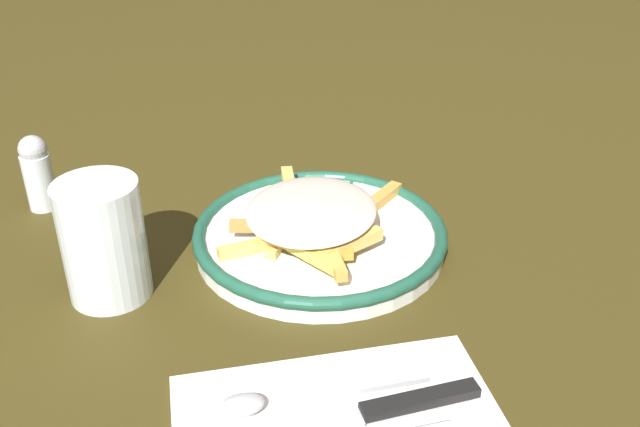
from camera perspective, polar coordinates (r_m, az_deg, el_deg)
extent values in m
plane|color=#3D3413|center=(0.71, 0.00, -2.70)|extent=(2.60, 2.60, 0.00)
cylinder|color=white|center=(0.71, 0.00, -2.06)|extent=(0.25, 0.25, 0.02)
torus|color=#205541|center=(0.70, 0.00, -1.41)|extent=(0.25, 0.25, 0.01)
cube|color=gold|center=(0.73, -2.86, 0.48)|extent=(0.07, 0.06, 0.01)
cube|color=gold|center=(0.69, 2.11, -0.53)|extent=(0.07, 0.03, 0.01)
cube|color=gold|center=(0.68, 1.63, -1.33)|extent=(0.09, 0.01, 0.01)
cube|color=gold|center=(0.74, -2.65, 0.62)|extent=(0.03, 0.07, 0.01)
cube|color=#CA9048|center=(0.68, -3.40, -0.99)|extent=(0.02, 0.09, 0.01)
cube|color=#E9A348|center=(0.72, -1.59, 0.01)|extent=(0.06, 0.06, 0.01)
cube|color=#F0BA5C|center=(0.67, -5.26, -2.68)|extent=(0.03, 0.07, 0.01)
cube|color=#DEB95A|center=(0.65, 2.47, -2.53)|extent=(0.04, 0.07, 0.01)
cube|color=gold|center=(0.74, 4.34, 0.77)|extent=(0.08, 0.07, 0.01)
cube|color=gold|center=(0.71, -1.82, 0.93)|extent=(0.07, 0.05, 0.01)
cube|color=#E8AB4A|center=(0.64, 0.40, -2.88)|extent=(0.09, 0.02, 0.01)
cube|color=#F5B55E|center=(0.70, 0.04, -0.15)|extent=(0.09, 0.04, 0.01)
cube|color=#CF893C|center=(0.75, -1.13, 1.33)|extent=(0.09, 0.04, 0.01)
cube|color=#F1C065|center=(0.69, -1.77, -0.49)|extent=(0.04, 0.08, 0.01)
cube|color=#DFC867|center=(0.69, 0.17, 0.18)|extent=(0.07, 0.03, 0.01)
cube|color=#DEB256|center=(0.69, -0.86, -0.68)|extent=(0.04, 0.09, 0.01)
cube|color=gold|center=(0.69, 0.32, -1.28)|extent=(0.01, 0.09, 0.01)
cube|color=#D68744|center=(0.69, -1.14, -1.50)|extent=(0.08, 0.04, 0.01)
cube|color=gold|center=(0.70, -0.79, -0.92)|extent=(0.04, 0.06, 0.01)
cube|color=#DEC651|center=(0.64, -1.32, -3.02)|extent=(0.08, 0.06, 0.01)
cube|color=#C68B3E|center=(0.68, 1.38, -2.00)|extent=(0.06, 0.07, 0.01)
cube|color=#EDC650|center=(0.72, 0.97, -0.08)|extent=(0.07, 0.02, 0.01)
cube|color=#E0B95B|center=(0.73, -2.40, 1.84)|extent=(0.09, 0.01, 0.01)
cube|color=#EAC35C|center=(0.69, -2.61, -1.55)|extent=(0.08, 0.05, 0.01)
cube|color=gold|center=(0.72, -0.36, 1.06)|extent=(0.07, 0.03, 0.01)
cube|color=gold|center=(0.65, -1.80, -2.48)|extent=(0.05, 0.07, 0.01)
ellipsoid|color=beige|center=(0.68, -0.71, 0.27)|extent=(0.17, 0.16, 0.01)
cube|color=#256535|center=(0.67, -1.00, 0.05)|extent=(0.00, 0.00, 0.00)
cube|color=#2B5B31|center=(0.72, 2.54, 2.51)|extent=(0.00, 0.00, 0.00)
cube|color=#356231|center=(0.68, -0.56, 0.53)|extent=(0.00, 0.00, 0.00)
cube|color=#206732|center=(0.65, -3.14, -0.74)|extent=(0.00, 0.00, 0.00)
cube|color=#26711A|center=(0.67, -3.78, 0.03)|extent=(0.00, 0.00, 0.00)
cube|color=#396D35|center=(0.69, 0.14, 1.08)|extent=(0.00, 0.00, 0.00)
cube|color=white|center=(0.52, 1.68, -16.62)|extent=(0.17, 0.24, 0.01)
cube|color=black|center=(0.53, 8.02, -14.53)|extent=(0.03, 0.09, 0.01)
cube|color=silver|center=(0.54, 2.85, -13.73)|extent=(0.02, 0.10, 0.00)
ellipsoid|color=silver|center=(0.53, -6.23, -14.96)|extent=(0.02, 0.03, 0.01)
cylinder|color=silver|center=(0.65, -16.92, -2.10)|extent=(0.07, 0.07, 0.11)
cylinder|color=silver|center=(0.83, -21.50, 2.39)|extent=(0.03, 0.03, 0.06)
sphere|color=#B7BABF|center=(0.81, -21.99, 4.79)|extent=(0.03, 0.03, 0.03)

